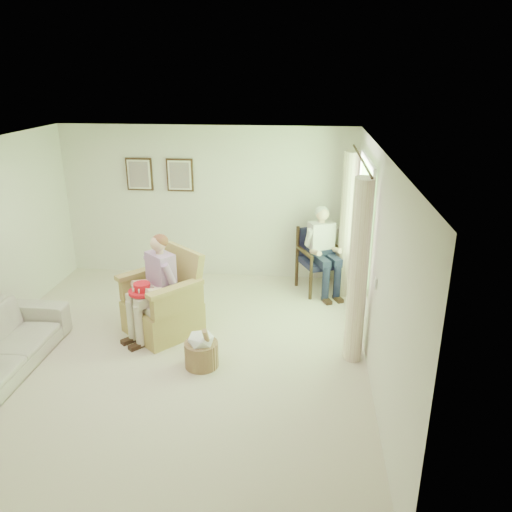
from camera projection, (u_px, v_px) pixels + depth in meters
The scene contains 16 objects.
floor at pixel (169, 355), 6.40m from camera, with size 5.50×5.50×0.00m, color beige.
back_wall at pixel (208, 203), 8.51m from camera, with size 5.00×0.04×2.60m, color silver.
front_wall at pixel (49, 404), 3.38m from camera, with size 5.00×0.04×2.60m, color silver.
right_wall at pixel (376, 268), 5.70m from camera, with size 0.04×5.50×2.60m, color silver.
ceiling at pixel (155, 150), 5.49m from camera, with size 5.00×5.50×0.02m, color white.
window at pixel (364, 216), 6.72m from camera, with size 0.13×2.50×1.63m.
curtain_left at pixel (358, 273), 5.97m from camera, with size 0.34×0.34×2.30m, color beige.
curtain_right at pixel (347, 225), 7.80m from camera, with size 0.34×0.34×2.30m, color beige.
framed_print_left at pixel (139, 174), 8.42m from camera, with size 0.45×0.05×0.55m.
framed_print_right at pixel (180, 175), 8.35m from camera, with size 0.45×0.05×0.55m.
wicker_armchair at pixel (163, 307), 6.87m from camera, with size 0.90×0.89×1.15m.
wood_armchair at pixel (321, 256), 8.19m from camera, with size 0.66×0.62×1.02m.
person_wicker at pixel (158, 280), 6.57m from camera, with size 0.40×0.62×1.40m.
person_dark at pixel (322, 245), 7.94m from camera, with size 0.40×0.63×1.39m.
red_hat at pixel (142, 289), 6.49m from camera, with size 0.36×0.36×0.14m.
hatbox at pixel (201, 349), 6.08m from camera, with size 0.55×0.55×0.61m.
Camera 1 is at (1.69, -5.40, 3.42)m, focal length 35.00 mm.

